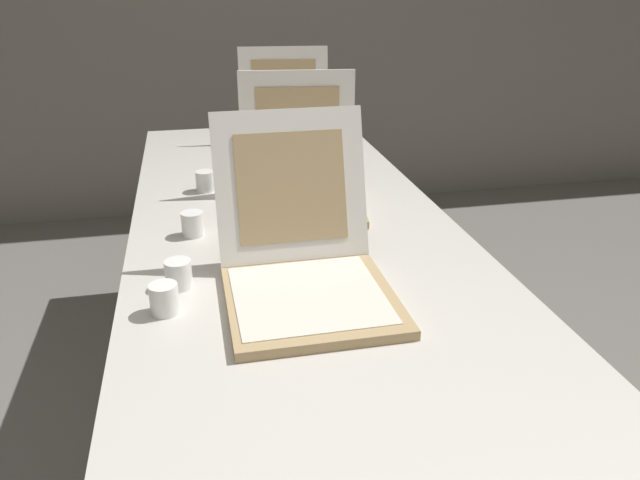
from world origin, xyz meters
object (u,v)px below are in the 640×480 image
at_px(cup_white_near_left, 164,299).
at_px(table, 299,248).
at_px(pizza_box_back, 287,137).
at_px(cup_white_near_center, 179,274).
at_px(pizza_box_front, 306,272).
at_px(pizza_box_middle, 300,186).
at_px(cup_white_mid, 193,224).
at_px(cup_white_far, 205,181).

bearing_deg(cup_white_near_left, table, 45.73).
bearing_deg(table, pizza_box_back, 82.89).
bearing_deg(table, cup_white_near_center, -142.07).
distance_m(pizza_box_front, cup_white_near_left, 0.30).
bearing_deg(cup_white_near_left, cup_white_near_center, 74.79).
bearing_deg(pizza_box_back, pizza_box_middle, -89.45).
bearing_deg(pizza_box_back, cup_white_near_left, -104.98).
bearing_deg(cup_white_near_center, cup_white_mid, 82.77).
height_order(pizza_box_back, cup_white_near_center, pizza_box_back).
height_order(table, cup_white_near_left, cup_white_near_left).
height_order(cup_white_mid, cup_white_near_center, same).
bearing_deg(cup_white_mid, cup_white_far, 82.46).
bearing_deg(pizza_box_front, cup_white_near_left, -176.87).
relative_size(table, cup_white_near_left, 38.60).
xyz_separation_m(table, cup_white_near_center, (-0.31, -0.24, 0.07)).
relative_size(cup_white_near_center, cup_white_far, 1.00).
bearing_deg(cup_white_near_center, cup_white_far, 82.60).
height_order(pizza_box_back, cup_white_near_left, pizza_box_back).
relative_size(table, cup_white_mid, 38.60).
distance_m(table, pizza_box_front, 0.35).
bearing_deg(pizza_box_front, cup_white_far, 104.00).
bearing_deg(pizza_box_middle, pizza_box_back, 91.88).
bearing_deg(cup_white_near_center, pizza_box_middle, 52.50).
distance_m(pizza_box_front, cup_white_far, 0.76).
bearing_deg(cup_white_far, pizza_box_front, -75.68).
distance_m(table, cup_white_near_center, 0.40).
xyz_separation_m(cup_white_mid, cup_white_near_left, (-0.07, -0.40, 0.00)).
distance_m(pizza_box_back, cup_white_near_left, 1.24).
xyz_separation_m(pizza_box_front, cup_white_near_left, (-0.30, -0.02, -0.02)).
xyz_separation_m(pizza_box_front, pizza_box_back, (0.14, 1.14, 0.00)).
bearing_deg(pizza_box_front, cup_white_mid, 121.38).
bearing_deg(table, cup_white_near_left, -134.27).
distance_m(pizza_box_front, pizza_box_back, 1.15).
bearing_deg(pizza_box_back, table, -91.21).
bearing_deg(cup_white_near_center, pizza_box_back, 68.56).
bearing_deg(table, cup_white_mid, 170.19).
xyz_separation_m(table, cup_white_far, (-0.23, 0.40, 0.07)).
relative_size(pizza_box_front, cup_white_near_center, 7.21).
bearing_deg(pizza_box_front, pizza_box_back, 82.60).
height_order(table, pizza_box_back, pizza_box_back).
relative_size(pizza_box_front, pizza_box_back, 1.08).
distance_m(pizza_box_front, pizza_box_middle, 0.56).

